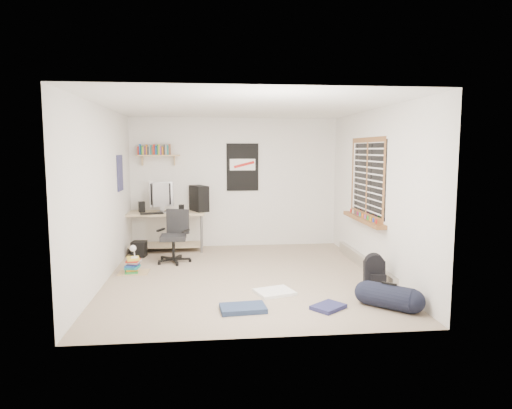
{
  "coord_description": "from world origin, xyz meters",
  "views": [
    {
      "loc": [
        -0.51,
        -6.63,
        1.89
      ],
      "look_at": [
        0.2,
        0.18,
        1.06
      ],
      "focal_mm": 32.0,
      "sensor_mm": 36.0,
      "label": 1
    }
  ],
  "objects": [
    {
      "name": "left_wall",
      "position": [
        -2.0,
        0.0,
        1.25
      ],
      "size": [
        0.01,
        4.5,
        2.5
      ],
      "primitive_type": "cube",
      "color": "silver",
      "rests_on": "ground"
    },
    {
      "name": "desk",
      "position": [
        -1.4,
        1.96,
        0.36
      ],
      "size": [
        1.75,
        1.22,
        0.73
      ],
      "primitive_type": "cube",
      "rotation": [
        0.0,
        0.0,
        0.36
      ],
      "color": "tan",
      "rests_on": "floor"
    },
    {
      "name": "backpack",
      "position": [
        1.72,
        -0.77,
        0.2
      ],
      "size": [
        0.31,
        0.27,
        0.37
      ],
      "primitive_type": "cube",
      "rotation": [
        0.0,
        0.0,
        -0.19
      ],
      "color": "black",
      "rests_on": "floor"
    },
    {
      "name": "right_wall",
      "position": [
        2.0,
        0.0,
        1.25
      ],
      "size": [
        0.01,
        4.5,
        2.5
      ],
      "primitive_type": "cube",
      "color": "silver",
      "rests_on": "ground"
    },
    {
      "name": "speaker_right",
      "position": [
        -1.01,
        1.67,
        0.82
      ],
      "size": [
        0.1,
        0.1,
        0.17
      ],
      "primitive_type": "cube",
      "rotation": [
        0.0,
        0.0,
        -0.19
      ],
      "color": "black",
      "rests_on": "desk"
    },
    {
      "name": "ceiling",
      "position": [
        0.0,
        0.0,
        2.5
      ],
      "size": [
        4.0,
        4.5,
        0.01
      ],
      "primitive_type": "cube",
      "color": "white",
      "rests_on": "ground"
    },
    {
      "name": "monitor_right",
      "position": [
        -1.35,
        1.82,
        0.95
      ],
      "size": [
        0.4,
        0.27,
        0.44
      ],
      "primitive_type": "cube",
      "rotation": [
        0.0,
        0.0,
        0.46
      ],
      "color": "#A8A7AC",
      "rests_on": "desk"
    },
    {
      "name": "pc_tower",
      "position": [
        -0.69,
        2.0,
        0.97
      ],
      "size": [
        0.39,
        0.51,
        0.48
      ],
      "primitive_type": "cube",
      "rotation": [
        0.0,
        0.0,
        0.43
      ],
      "color": "black",
      "rests_on": "desk"
    },
    {
      "name": "jeans_a",
      "position": [
        -0.12,
        -1.45,
        0.03
      ],
      "size": [
        0.56,
        0.38,
        0.06
      ],
      "primitive_type": "cube",
      "rotation": [
        0.0,
        0.0,
        0.09
      ],
      "color": "navy",
      "rests_on": "floor"
    },
    {
      "name": "monitor_left",
      "position": [
        -1.38,
        1.85,
        0.96
      ],
      "size": [
        0.42,
        0.17,
        0.45
      ],
      "primitive_type": "cube",
      "rotation": [
        0.0,
        0.0,
        0.17
      ],
      "color": "#AAABAF",
      "rests_on": "desk"
    },
    {
      "name": "book_stack",
      "position": [
        -1.68,
        0.39,
        0.15
      ],
      "size": [
        0.49,
        0.43,
        0.3
      ],
      "primitive_type": "cube",
      "rotation": [
        0.0,
        0.0,
        0.17
      ],
      "color": "brown",
      "rests_on": "floor"
    },
    {
      "name": "speaker_left",
      "position": [
        -1.75,
        1.93,
        0.83
      ],
      "size": [
        0.13,
        0.13,
        0.2
      ],
      "primitive_type": "cube",
      "rotation": [
        0.0,
        0.0,
        0.37
      ],
      "color": "black",
      "rests_on": "desk"
    },
    {
      "name": "window",
      "position": [
        1.95,
        0.3,
        1.45
      ],
      "size": [
        0.1,
        1.5,
        1.26
      ],
      "primitive_type": "cube",
      "color": "brown",
      "rests_on": "right_wall"
    },
    {
      "name": "back_wall",
      "position": [
        0.0,
        2.25,
        1.25
      ],
      "size": [
        4.0,
        0.01,
        2.5
      ],
      "primitive_type": "cube",
      "color": "silver",
      "rests_on": "ground"
    },
    {
      "name": "floor",
      "position": [
        0.0,
        0.0,
        -0.01
      ],
      "size": [
        4.0,
        4.5,
        0.01
      ],
      "primitive_type": "cube",
      "color": "gray",
      "rests_on": "ground"
    },
    {
      "name": "keyboard",
      "position": [
        -1.54,
        1.67,
        0.74
      ],
      "size": [
        0.43,
        0.23,
        0.02
      ],
      "primitive_type": "cube",
      "rotation": [
        0.0,
        0.0,
        0.22
      ],
      "color": "black",
      "rests_on": "desk"
    },
    {
      "name": "jeans_b",
      "position": [
        0.89,
        -1.5,
        0.03
      ],
      "size": [
        0.47,
        0.46,
        0.05
      ],
      "primitive_type": "cube",
      "rotation": [
        0.0,
        0.0,
        0.66
      ],
      "color": "#22244E",
      "rests_on": "floor"
    },
    {
      "name": "desk_lamp",
      "position": [
        -1.66,
        0.37,
        0.38
      ],
      "size": [
        0.15,
        0.2,
        0.18
      ],
      "primitive_type": "cube",
      "rotation": [
        0.0,
        0.0,
        -0.24
      ],
      "color": "white",
      "rests_on": "book_stack"
    },
    {
      "name": "baseboard_heater",
      "position": [
        1.96,
        0.3,
        0.09
      ],
      "size": [
        0.08,
        2.5,
        0.18
      ],
      "primitive_type": "cube",
      "color": "#B7B2A8",
      "rests_on": "floor"
    },
    {
      "name": "poster_back_wall",
      "position": [
        0.15,
        2.23,
        1.55
      ],
      "size": [
        0.62,
        0.03,
        0.92
      ],
      "primitive_type": "cube",
      "color": "black",
      "rests_on": "back_wall"
    },
    {
      "name": "poster_left_wall",
      "position": [
        -1.99,
        1.2,
        1.5
      ],
      "size": [
        0.02,
        0.42,
        0.6
      ],
      "primitive_type": "cube",
      "color": "navy",
      "rests_on": "left_wall"
    },
    {
      "name": "duffel_bag",
      "position": [
        1.61,
        -1.55,
        0.14
      ],
      "size": [
        0.41,
        0.41,
        0.57
      ],
      "primitive_type": "cylinder",
      "rotation": [
        0.0,
        0.0,
        -0.75
      ],
      "color": "black",
      "rests_on": "floor"
    },
    {
      "name": "office_chair",
      "position": [
        -1.11,
        1.0,
        0.49
      ],
      "size": [
        0.75,
        0.75,
        0.89
      ],
      "primitive_type": "cube",
      "rotation": [
        0.0,
        0.0,
        -0.36
      ],
      "color": "black",
      "rests_on": "floor"
    },
    {
      "name": "subwoofer",
      "position": [
        -1.75,
        1.47,
        0.14
      ],
      "size": [
        0.27,
        0.27,
        0.27
      ],
      "primitive_type": "cube",
      "rotation": [
        0.0,
        0.0,
        -0.12
      ],
      "color": "black",
      "rests_on": "floor"
    },
    {
      "name": "tshirt",
      "position": [
        0.34,
        -0.85,
        0.02
      ],
      "size": [
        0.57,
        0.52,
        0.04
      ],
      "primitive_type": "cube",
      "rotation": [
        0.0,
        0.0,
        0.3
      ],
      "color": "white",
      "rests_on": "floor"
    },
    {
      "name": "wall_shelf",
      "position": [
        -1.45,
        2.14,
        1.78
      ],
      "size": [
        0.8,
        0.22,
        0.24
      ],
      "primitive_type": "cube",
      "color": "tan",
      "rests_on": "back_wall"
    }
  ]
}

